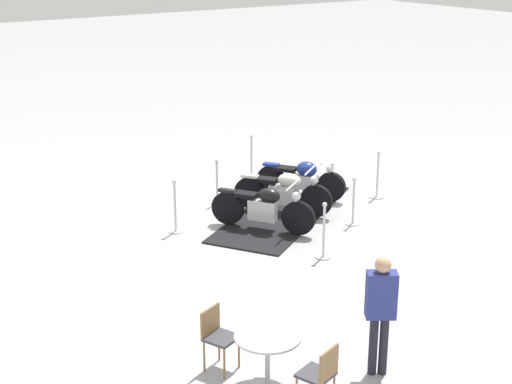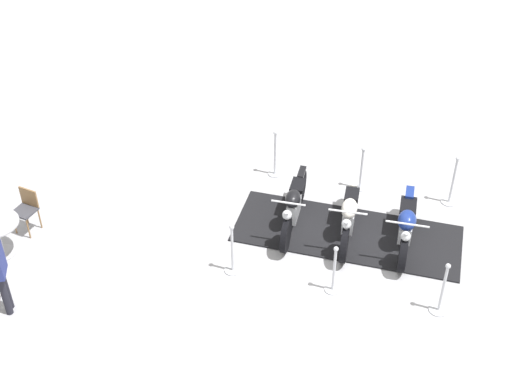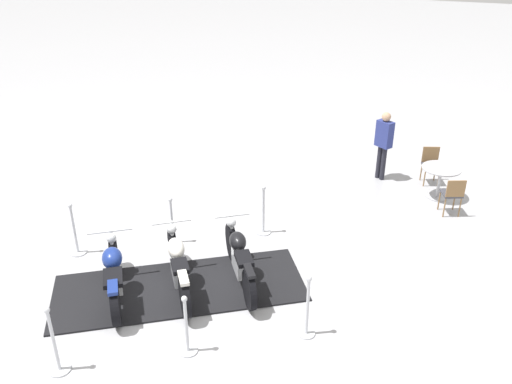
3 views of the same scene
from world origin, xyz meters
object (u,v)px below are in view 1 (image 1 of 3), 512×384
at_px(stanchion_left_front, 175,213).
at_px(cafe_chair_near_table, 217,334).
at_px(motorcycle_cream, 284,192).
at_px(motorcycle_navy, 302,178).
at_px(stanchion_left_rear, 251,165).
at_px(cafe_table, 268,348).
at_px(motorcycle_black, 264,207).
at_px(stanchion_right_rear, 377,183).
at_px(bystander_person, 381,305).
at_px(cafe_chair_across_table, 321,373).
at_px(stanchion_left_mid, 217,188).
at_px(stanchion_right_mid, 353,208).
at_px(stanchion_right_front, 324,239).

bearing_deg(stanchion_left_front, cafe_chair_near_table, 68.00).
distance_m(motorcycle_cream, motorcycle_navy, 1.08).
height_order(stanchion_left_front, stanchion_left_rear, stanchion_left_rear).
relative_size(motorcycle_cream, cafe_table, 2.10).
bearing_deg(motorcycle_black, motorcycle_navy, 88.21).
distance_m(stanchion_left_rear, cafe_chair_near_table, 8.44).
distance_m(stanchion_right_rear, bystander_person, 7.42).
height_order(motorcycle_cream, stanchion_left_rear, stanchion_left_rear).
bearing_deg(motorcycle_cream, cafe_chair_across_table, -67.85).
relative_size(stanchion_left_rear, cafe_chair_across_table, 1.28).
height_order(stanchion_left_front, stanchion_left_mid, stanchion_left_front).
xyz_separation_m(stanchion_right_rear, cafe_table, (6.42, 4.85, 0.23)).
bearing_deg(cafe_table, motorcycle_cream, -128.03).
relative_size(cafe_chair_across_table, bystander_person, 0.51).
height_order(motorcycle_black, motorcycle_navy, motorcycle_black).
height_order(motorcycle_cream, stanchion_right_mid, motorcycle_cream).
distance_m(motorcycle_cream, bystander_person, 6.34).
relative_size(stanchion_left_mid, cafe_table, 1.17).
xyz_separation_m(motorcycle_cream, stanchion_right_rear, (-2.38, 0.32, -0.16)).
bearing_deg(stanchion_right_rear, motorcycle_cream, -7.56).
relative_size(motorcycle_navy, stanchion_right_mid, 1.75).
height_order(stanchion_left_mid, cafe_chair_near_table, stanchion_left_mid).
height_order(motorcycle_black, motorcycle_cream, motorcycle_cream).
distance_m(motorcycle_black, stanchion_left_mid, 1.93).
relative_size(motorcycle_cream, stanchion_left_front, 1.66).
height_order(stanchion_right_rear, cafe_chair_near_table, stanchion_right_rear).
height_order(motorcycle_navy, stanchion_right_mid, stanchion_right_mid).
relative_size(motorcycle_navy, cafe_table, 2.03).
distance_m(stanchion_right_rear, stanchion_right_front, 3.70).
distance_m(motorcycle_black, motorcycle_cream, 1.08).
distance_m(stanchion_right_front, bystander_person, 3.99).
height_order(stanchion_left_front, cafe_chair_near_table, stanchion_left_front).
height_order(motorcycle_black, cafe_table, motorcycle_black).
relative_size(motorcycle_black, cafe_chair_near_table, 2.14).
relative_size(stanchion_right_mid, stanchion_left_rear, 0.89).
distance_m(stanchion_left_front, cafe_table, 5.77).
bearing_deg(stanchion_left_front, stanchion_right_mid, 152.68).
relative_size(motorcycle_navy, stanchion_right_front, 1.65).
bearing_deg(bystander_person, stanchion_right_mid, -4.39).
relative_size(stanchion_right_front, bystander_person, 0.63).
height_order(motorcycle_navy, cafe_chair_near_table, motorcycle_navy).
bearing_deg(cafe_chair_near_table, stanchion_right_rear, 99.46).
bearing_deg(bystander_person, cafe_chair_across_table, 132.99).
relative_size(stanchion_right_rear, stanchion_left_rear, 0.96).
height_order(motorcycle_navy, stanchion_right_rear, stanchion_right_rear).
bearing_deg(cafe_table, motorcycle_navy, -130.79).
relative_size(stanchion_right_rear, stanchion_right_front, 1.01).
bearing_deg(stanchion_right_front, stanchion_left_front, -58.01).
distance_m(motorcycle_navy, cafe_table, 7.58).
height_order(motorcycle_cream, stanchion_right_front, stanchion_right_front).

